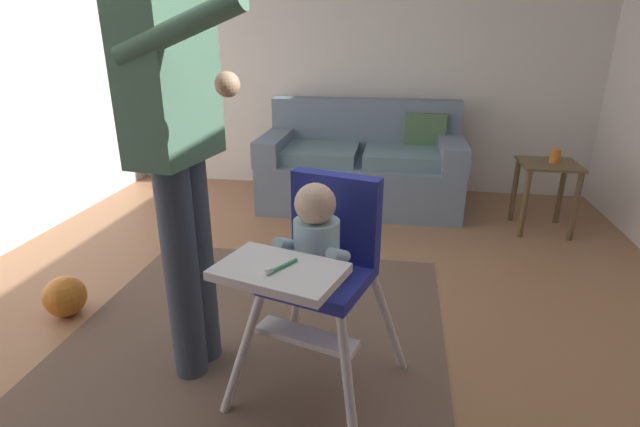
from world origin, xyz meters
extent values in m
cube|color=#9D6D49|center=(0.00, 0.00, -0.05)|extent=(5.87, 6.60, 0.10)
cube|color=silver|center=(0.00, 2.53, 1.36)|extent=(5.07, 0.06, 2.73)
cube|color=brown|center=(-0.19, -0.56, 0.00)|extent=(1.81, 2.90, 0.01)
cube|color=slate|center=(0.15, 1.95, 0.20)|extent=(1.64, 0.84, 0.40)
cube|color=slate|center=(0.15, 2.28, 0.63)|extent=(1.64, 0.22, 0.46)
cube|color=slate|center=(-0.58, 1.95, 0.50)|extent=(0.20, 0.84, 0.20)
cube|color=slate|center=(0.87, 1.95, 0.50)|extent=(0.20, 0.84, 0.20)
cube|color=slate|center=(-0.19, 1.90, 0.46)|extent=(0.61, 0.60, 0.11)
cube|color=slate|center=(0.48, 1.90, 0.46)|extent=(0.61, 0.60, 0.11)
cube|color=#4C6B47|center=(0.66, 2.15, 0.60)|extent=(0.34, 0.11, 0.34)
cylinder|color=white|center=(-0.10, -0.53, 0.25)|extent=(0.20, 0.13, 0.50)
cylinder|color=white|center=(0.32, -0.65, 0.25)|extent=(0.13, 0.20, 0.50)
cylinder|color=white|center=(0.03, -0.10, 0.25)|extent=(0.13, 0.20, 0.50)
cylinder|color=white|center=(0.45, -0.23, 0.25)|extent=(0.20, 0.13, 0.50)
cube|color=#26309B|center=(0.17, -0.38, 0.52)|extent=(0.45, 0.45, 0.05)
cube|color=#26309B|center=(0.22, -0.23, 0.72)|extent=(0.37, 0.17, 0.35)
cube|color=white|center=(0.09, -0.65, 0.68)|extent=(0.46, 0.36, 0.03)
cube|color=white|center=(0.14, -0.48, 0.32)|extent=(0.41, 0.21, 0.02)
cylinder|color=#ADD5E4|center=(0.17, -0.40, 0.65)|extent=(0.21, 0.21, 0.22)
sphere|color=beige|center=(0.17, -0.41, 0.83)|extent=(0.15, 0.15, 0.15)
cylinder|color=#ADD5E4|center=(0.06, -0.40, 0.66)|extent=(0.08, 0.15, 0.10)
cylinder|color=#ADD5E4|center=(0.26, -0.46, 0.66)|extent=(0.08, 0.15, 0.10)
cylinder|color=#38A366|center=(0.10, -0.66, 0.70)|extent=(0.08, 0.12, 0.01)
cube|color=white|center=(0.07, -0.71, 0.71)|extent=(0.02, 0.03, 0.02)
cylinder|color=#3E4858|center=(-0.40, -0.36, 0.47)|extent=(0.14, 0.14, 0.94)
cylinder|color=#3E4858|center=(-0.38, -0.24, 0.47)|extent=(0.14, 0.14, 0.94)
cube|color=#4A735A|center=(-0.39, -0.30, 1.24)|extent=(0.25, 0.42, 0.61)
cylinder|color=#4A735A|center=(-0.25, -0.50, 1.41)|extent=(0.48, 0.14, 0.23)
sphere|color=tan|center=(-0.09, -0.52, 1.25)|extent=(0.08, 0.08, 0.08)
cylinder|color=#4A735A|center=(-0.35, -0.06, 1.24)|extent=(0.07, 0.07, 0.55)
sphere|color=orange|center=(-0.85, 0.53, 0.08)|extent=(0.17, 0.17, 0.17)
sphere|color=orange|center=(-1.23, -0.03, 0.11)|extent=(0.21, 0.21, 0.21)
cube|color=brown|center=(1.53, 1.62, 0.51)|extent=(0.40, 0.40, 0.02)
cylinder|color=brown|center=(1.36, 1.45, 0.25)|extent=(0.04, 0.04, 0.50)
cylinder|color=brown|center=(1.70, 1.45, 0.25)|extent=(0.04, 0.04, 0.50)
cylinder|color=brown|center=(1.36, 1.79, 0.25)|extent=(0.04, 0.04, 0.50)
cylinder|color=brown|center=(1.70, 1.79, 0.25)|extent=(0.04, 0.04, 0.50)
cylinder|color=orange|center=(1.56, 1.62, 0.57)|extent=(0.07, 0.07, 0.10)
camera|label=1|loc=(0.44, -1.99, 1.40)|focal=27.06mm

